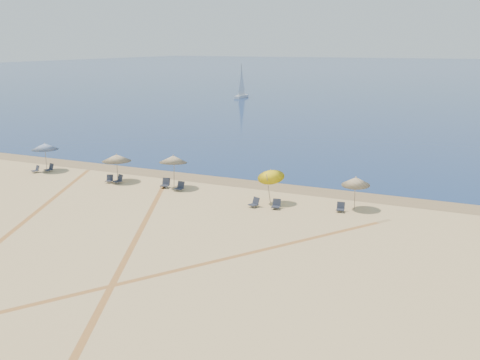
# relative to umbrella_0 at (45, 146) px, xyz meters

# --- Properties ---
(ground) EXTENTS (160.00, 160.00, 0.00)m
(ground) POSITION_rel_umbrella_0_xyz_m (19.16, -20.71, -2.18)
(ground) COLOR tan
(ground) RESTS_ON ground
(ocean) EXTENTS (500.00, 500.00, 0.00)m
(ocean) POSITION_rel_umbrella_0_xyz_m (19.16, 204.29, -2.17)
(ocean) COLOR #0C2151
(ocean) RESTS_ON ground
(wet_sand) EXTENTS (500.00, 500.00, 0.00)m
(wet_sand) POSITION_rel_umbrella_0_xyz_m (19.16, 3.29, -2.18)
(wet_sand) COLOR olive
(wet_sand) RESTS_ON ground
(umbrella_0) EXTENTS (2.31, 2.31, 2.52)m
(umbrella_0) POSITION_rel_umbrella_0_xyz_m (0.00, 0.00, 0.00)
(umbrella_0) COLOR gray
(umbrella_0) RESTS_ON ground
(umbrella_1) EXTENTS (2.35, 2.35, 2.31)m
(umbrella_1) POSITION_rel_umbrella_0_xyz_m (8.09, -0.55, -0.22)
(umbrella_1) COLOR gray
(umbrella_1) RESTS_ON ground
(umbrella_2) EXTENTS (2.18, 2.21, 2.63)m
(umbrella_2) POSITION_rel_umbrella_0_xyz_m (13.34, -0.37, 0.10)
(umbrella_2) COLOR gray
(umbrella_2) RESTS_ON ground
(umbrella_3) EXTENTS (1.90, 1.97, 2.73)m
(umbrella_3) POSITION_rel_umbrella_0_xyz_m (21.74, -1.24, -0.05)
(umbrella_3) COLOR gray
(umbrella_3) RESTS_ON ground
(umbrella_4) EXTENTS (1.91, 1.95, 2.32)m
(umbrella_4) POSITION_rel_umbrella_0_xyz_m (27.47, -0.14, -0.23)
(umbrella_4) COLOR gray
(umbrella_4) RESTS_ON ground
(chair_0) EXTENTS (0.70, 0.75, 0.62)m
(chair_0) POSITION_rel_umbrella_0_xyz_m (-0.31, -0.94, -1.91)
(chair_0) COLOR #1D212D
(chair_0) RESTS_ON ground
(chair_1) EXTENTS (0.78, 0.85, 0.72)m
(chair_1) POSITION_rel_umbrella_0_xyz_m (0.56, -0.21, -1.86)
(chair_1) COLOR #1D212D
(chair_1) RESTS_ON ground
(chair_2) EXTENTS (0.69, 0.75, 0.63)m
(chair_2) POSITION_rel_umbrella_0_xyz_m (7.72, -1.14, -1.90)
(chair_2) COLOR #1D212D
(chair_2) RESTS_ON ground
(chair_3) EXTENTS (0.78, 0.84, 0.70)m
(chair_3) POSITION_rel_umbrella_0_xyz_m (8.55, -1.03, -1.87)
(chair_3) COLOR #1D212D
(chair_3) RESTS_ON ground
(chair_4) EXTENTS (0.72, 0.81, 0.74)m
(chair_4) POSITION_rel_umbrella_0_xyz_m (12.72, -0.62, -1.85)
(chair_4) COLOR #1D212D
(chair_4) RESTS_ON ground
(chair_5) EXTENTS (0.61, 0.71, 0.70)m
(chair_5) POSITION_rel_umbrella_0_xyz_m (14.21, -0.95, -1.87)
(chair_5) COLOR #1D212D
(chair_5) RESTS_ON ground
(chair_6) EXTENTS (0.76, 0.81, 0.66)m
(chair_6) POSITION_rel_umbrella_0_xyz_m (21.08, -2.52, -1.89)
(chair_6) COLOR #1D212D
(chair_6) RESTS_ON ground
(chair_7) EXTENTS (0.62, 0.70, 0.66)m
(chair_7) POSITION_rel_umbrella_0_xyz_m (22.59, -2.28, -1.89)
(chair_7) COLOR #1D212D
(chair_7) RESTS_ON ground
(chair_8) EXTENTS (0.60, 0.68, 0.63)m
(chair_8) POSITION_rel_umbrella_0_xyz_m (26.76, -1.11, -1.90)
(chair_8) COLOR #1D212D
(chair_8) RESTS_ON ground
(sailboat_0) EXTENTS (1.20, 4.68, 6.97)m
(sailboat_0) POSITION_rel_umbrella_0_xyz_m (-11.53, 67.74, -0.07)
(sailboat_0) COLOR white
(sailboat_0) RESTS_ON ocean
(tire_tracks) EXTENTS (51.75, 41.76, 0.00)m
(tire_tracks) POSITION_rel_umbrella_0_xyz_m (16.18, -12.22, -2.18)
(tire_tracks) COLOR tan
(tire_tracks) RESTS_ON ground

